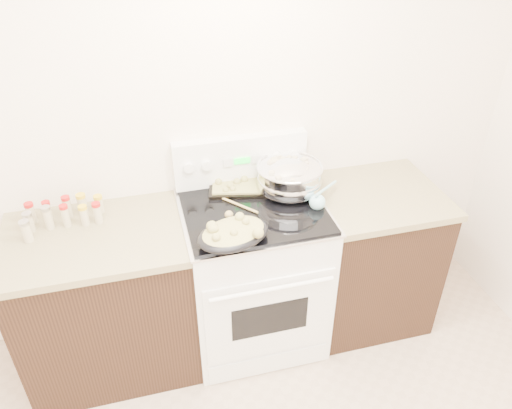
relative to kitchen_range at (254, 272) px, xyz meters
name	(u,v)px	position (x,y,z in m)	size (l,w,h in m)	color
room_shell	(261,302)	(-0.35, -1.42, 1.21)	(4.10, 3.60, 2.75)	white
counter_left	(108,301)	(-0.83, 0.01, -0.03)	(0.93, 0.67, 0.92)	black
counter_right	(367,255)	(0.73, 0.01, -0.03)	(0.73, 0.67, 0.92)	black
kitchen_range	(254,272)	(0.00, 0.00, 0.00)	(0.78, 0.73, 1.22)	white
mixing_bowl	(289,178)	(0.23, 0.11, 0.54)	(0.41, 0.41, 0.22)	silver
roasting_pan	(233,233)	(-0.17, -0.25, 0.50)	(0.43, 0.36, 0.11)	black
baking_sheet	(243,184)	(0.00, 0.22, 0.47)	(0.43, 0.34, 0.06)	black
wooden_spoon	(232,211)	(-0.12, -0.02, 0.46)	(0.18, 0.21, 0.04)	tan
blue_ladle	(318,201)	(0.34, -0.07, 0.49)	(0.23, 0.23, 0.11)	#8EC9D3
spice_jars	(61,214)	(-0.98, 0.15, 0.49)	(0.39, 0.22, 0.13)	#BFB28C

